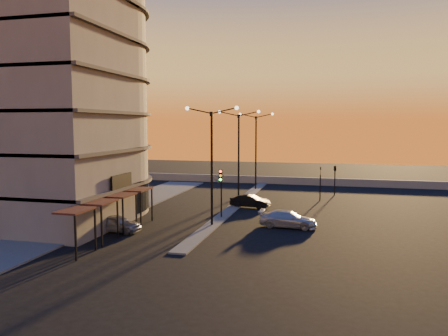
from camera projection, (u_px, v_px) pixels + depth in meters
ground at (212, 226)px, 34.86m from camera, size 120.00×120.00×0.00m
sidewalk_west at (117, 210)px, 41.28m from camera, size 5.00×40.00×0.12m
median at (238, 203)px, 44.51m from camera, size 1.20×36.00×0.12m
parapet at (278, 180)px, 59.41m from camera, size 44.00×0.50×1.00m
building at (53, 79)px, 37.12m from camera, size 14.35×17.08×25.00m
streetlamp_near at (212, 156)px, 34.31m from camera, size 4.32×0.32×9.51m
streetlamp_mid at (239, 149)px, 43.96m from camera, size 4.32×0.32×9.51m
streetlamp_far at (256, 145)px, 53.60m from camera, size 4.32×0.32×9.51m
traffic_light_main at (221, 185)px, 37.35m from camera, size 0.28×0.44×4.25m
signal_east_a at (320, 183)px, 46.23m from camera, size 0.13×0.16×3.60m
signal_east_b at (335, 168)px, 49.61m from camera, size 0.42×1.99×3.60m
car_hatchback at (116, 223)px, 32.91m from camera, size 3.93×1.77×1.31m
car_sedan at (250, 201)px, 42.58m from camera, size 3.97×1.89×1.26m
car_wagon at (288, 219)px, 34.35m from camera, size 4.63×2.12×1.31m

